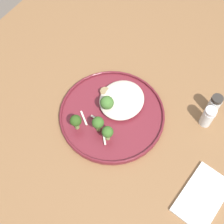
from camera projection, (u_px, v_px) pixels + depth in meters
ground at (112, 179)px, 1.47m from camera, size 6.00×6.00×0.00m
wooden_dining_table at (111, 115)px, 0.90m from camera, size 1.40×1.00×0.74m
dinner_plate at (112, 114)px, 0.80m from camera, size 0.29×0.29×0.02m
noodle_bed at (122, 100)px, 0.80m from camera, size 0.13×0.12×0.03m
seared_scallop_rear_pale at (121, 100)px, 0.81m from camera, size 0.03×0.03×0.02m
seared_scallop_front_small at (114, 92)px, 0.82m from camera, size 0.04×0.04×0.01m
seared_scallop_right_edge at (105, 92)px, 0.82m from camera, size 0.03×0.03×0.02m
seared_scallop_on_noodles at (120, 86)px, 0.83m from camera, size 0.03×0.03×0.01m
seared_scallop_center_golden at (124, 94)px, 0.82m from camera, size 0.03×0.03×0.01m
broccoli_floret_tall_stalk at (107, 103)px, 0.77m from camera, size 0.04×0.04×0.06m
broccoli_floret_right_tilted at (76, 121)px, 0.75m from camera, size 0.03×0.03×0.05m
broccoli_floret_small_sprig at (108, 132)px, 0.73m from camera, size 0.03×0.03×0.05m
broccoli_floret_split_head at (98, 123)px, 0.74m from camera, size 0.03×0.03×0.06m
onion_sliver_curled_piece at (104, 137)px, 0.76m from camera, size 0.04×0.03×0.00m
onion_sliver_pale_crescent at (84, 118)px, 0.79m from camera, size 0.03×0.04×0.00m
onion_sliver_long_sliver at (95, 118)px, 0.79m from camera, size 0.01×0.04×0.00m
folded_napkin at (202, 197)px, 0.69m from camera, size 0.16×0.11×0.01m
salt_shaker at (208, 117)px, 0.77m from camera, size 0.03×0.03×0.07m
pepper_shaker at (214, 105)px, 0.78m from camera, size 0.03×0.03×0.07m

